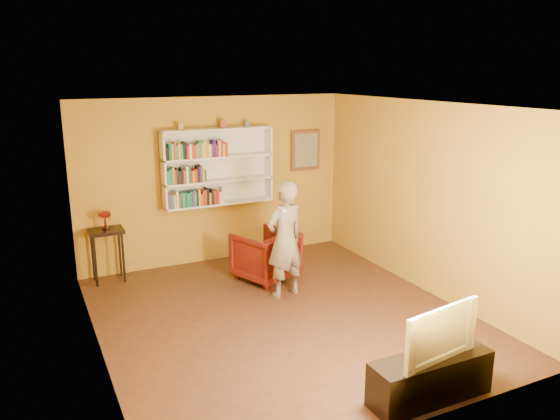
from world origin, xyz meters
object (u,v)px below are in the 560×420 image
object	(u,v)px
person	(285,240)
bookshelf	(217,167)
armchair	(266,255)
television	(434,331)
ruby_lustre	(105,216)
tv_cabinet	(430,378)
console_table	(106,238)

from	to	relation	value
person	bookshelf	bearing A→B (deg)	-91.05
armchair	bookshelf	bearing A→B (deg)	-93.12
bookshelf	television	size ratio (longest dim) A/B	1.90
bookshelf	ruby_lustre	bearing A→B (deg)	-174.97
bookshelf	television	distance (m)	4.77
person	ruby_lustre	bearing A→B (deg)	-48.94
bookshelf	armchair	bearing A→B (deg)	-72.07
bookshelf	television	bearing A→B (deg)	-84.06
tv_cabinet	television	bearing A→B (deg)	0.00
console_table	television	world-z (taller)	television
bookshelf	person	distance (m)	1.98
bookshelf	person	bearing A→B (deg)	-79.30
bookshelf	television	world-z (taller)	bookshelf
ruby_lustre	television	xyz separation A→B (m)	(2.30, -4.50, -0.30)
person	tv_cabinet	xyz separation A→B (m)	(0.15, -2.87, -0.60)
bookshelf	console_table	size ratio (longest dim) A/B	2.21
ruby_lustre	tv_cabinet	xyz separation A→B (m)	(2.30, -4.50, -0.79)
console_table	ruby_lustre	size ratio (longest dim) A/B	2.91
person	armchair	bearing A→B (deg)	-103.15
console_table	armchair	world-z (taller)	console_table
tv_cabinet	console_table	bearing A→B (deg)	117.05
ruby_lustre	television	bearing A→B (deg)	-62.95
console_table	tv_cabinet	distance (m)	5.07
console_table	armchair	bearing A→B (deg)	-23.42
console_table	person	distance (m)	2.71
person	console_table	bearing A→B (deg)	-48.94
television	console_table	bearing A→B (deg)	108.15
ruby_lustre	tv_cabinet	size ratio (longest dim) A/B	0.22
console_table	ruby_lustre	world-z (taller)	ruby_lustre
armchair	television	size ratio (longest dim) A/B	0.87
television	ruby_lustre	bearing A→B (deg)	108.15
console_table	television	xyz separation A→B (m)	(2.30, -4.50, 0.05)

